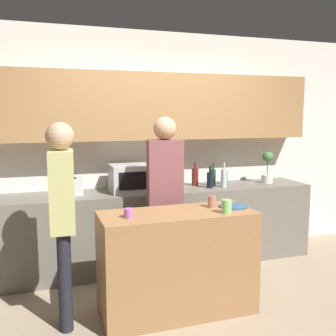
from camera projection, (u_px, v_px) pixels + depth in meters
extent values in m
plane|color=gray|center=(212.00, 322.00, 3.31)|extent=(14.00, 14.00, 0.00)
cube|color=silver|center=(153.00, 146.00, 4.76)|extent=(6.40, 0.08, 2.70)
cube|color=#A37547|center=(158.00, 107.00, 4.51)|extent=(3.74, 0.32, 0.75)
cube|color=#6B665B|center=(162.00, 227.00, 4.56)|extent=(3.60, 0.62, 0.89)
cube|color=#996B42|center=(177.00, 262.00, 3.43)|extent=(1.34, 0.55, 0.90)
cube|color=#B7BABC|center=(134.00, 178.00, 4.36)|extent=(0.52, 0.38, 0.30)
cube|color=black|center=(134.00, 181.00, 4.16)|extent=(0.31, 0.01, 0.19)
cube|color=silver|center=(70.00, 187.00, 4.15)|extent=(0.26, 0.16, 0.18)
cube|color=black|center=(65.00, 179.00, 4.12)|extent=(0.02, 0.11, 0.01)
cube|color=black|center=(75.00, 178.00, 4.16)|extent=(0.02, 0.11, 0.01)
cylinder|color=silver|center=(267.00, 179.00, 4.91)|extent=(0.14, 0.14, 0.10)
cylinder|color=#38662D|center=(267.00, 168.00, 4.89)|extent=(0.01, 0.01, 0.18)
sphere|color=#3D7A38|center=(268.00, 157.00, 4.87)|extent=(0.13, 0.13, 0.13)
cylinder|color=maroon|center=(195.00, 177.00, 4.73)|extent=(0.08, 0.08, 0.20)
cylinder|color=maroon|center=(195.00, 165.00, 4.71)|extent=(0.03, 0.03, 0.08)
cylinder|color=black|center=(210.00, 180.00, 4.57)|extent=(0.08, 0.08, 0.18)
cylinder|color=black|center=(210.00, 169.00, 4.55)|extent=(0.03, 0.03, 0.07)
cylinder|color=#194723|center=(213.00, 178.00, 4.71)|extent=(0.06, 0.06, 0.20)
cylinder|color=#194723|center=(213.00, 166.00, 4.70)|extent=(0.02, 0.02, 0.08)
cylinder|color=silver|center=(224.00, 178.00, 4.62)|extent=(0.07, 0.07, 0.21)
cylinder|color=silver|center=(224.00, 166.00, 4.60)|extent=(0.02, 0.02, 0.08)
cylinder|color=#194723|center=(224.00, 178.00, 4.82)|extent=(0.08, 0.08, 0.16)
cylinder|color=#194723|center=(225.00, 168.00, 4.81)|extent=(0.03, 0.03, 0.06)
cylinder|color=#2D5684|center=(233.00, 206.00, 3.56)|extent=(0.26, 0.26, 0.01)
cylinder|color=#AE5FAC|center=(129.00, 213.00, 3.18)|extent=(0.08, 0.08, 0.08)
cylinder|color=#AF6C5B|center=(212.00, 202.00, 3.54)|extent=(0.07, 0.07, 0.10)
cylinder|color=#85D073|center=(227.00, 206.00, 3.33)|extent=(0.08, 0.08, 0.12)
cylinder|color=black|center=(65.00, 275.00, 3.28)|extent=(0.11, 0.11, 0.81)
cylinder|color=black|center=(65.00, 282.00, 3.13)|extent=(0.11, 0.11, 0.81)
cube|color=tan|center=(62.00, 191.00, 3.11)|extent=(0.21, 0.35, 0.64)
sphere|color=tan|center=(60.00, 136.00, 3.05)|extent=(0.22, 0.22, 0.22)
cylinder|color=black|center=(173.00, 246.00, 3.98)|extent=(0.11, 0.11, 0.83)
cylinder|color=black|center=(157.00, 247.00, 3.95)|extent=(0.11, 0.11, 0.83)
cube|color=brown|center=(165.00, 173.00, 3.86)|extent=(0.36, 0.23, 0.66)
sphere|color=tan|center=(165.00, 128.00, 3.80)|extent=(0.23, 0.23, 0.23)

